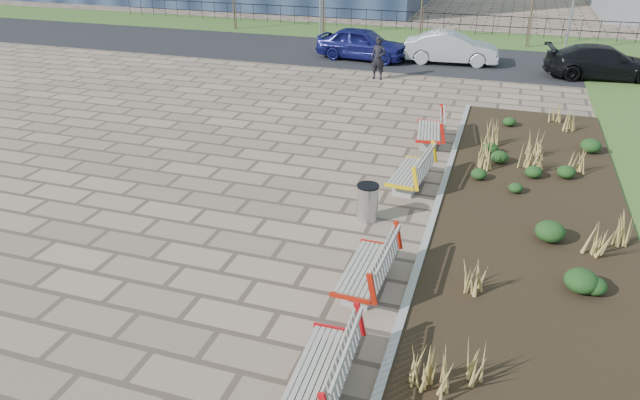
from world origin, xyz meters
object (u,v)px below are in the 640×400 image
(litter_bin, at_px, (367,203))
(bench_d, at_px, (429,129))
(bench_b, at_px, (365,266))
(bench_a, at_px, (318,366))
(bench_c, at_px, (410,170))
(car_silver, at_px, (451,48))
(car_black, at_px, (603,62))
(pedestrian, at_px, (378,58))
(car_blue, at_px, (362,44))

(litter_bin, bearing_deg, bench_d, 83.62)
(bench_b, xyz_separation_m, bench_d, (0.00, 8.46, 0.00))
(bench_a, xyz_separation_m, bench_d, (0.00, 11.41, 0.00))
(bench_a, xyz_separation_m, bench_b, (0.00, 2.95, 0.00))
(bench_b, distance_m, litter_bin, 2.84)
(bench_c, height_order, car_silver, car_silver)
(litter_bin, height_order, car_black, car_black)
(bench_d, relative_size, pedestrian, 1.12)
(bench_c, relative_size, car_blue, 0.45)
(bench_c, bearing_deg, bench_a, -84.64)
(bench_b, height_order, litter_bin, bench_b)
(car_black, bearing_deg, pedestrian, 101.04)
(bench_a, height_order, bench_d, same)
(bench_b, height_order, car_silver, car_silver)
(bench_c, height_order, litter_bin, bench_c)
(car_black, bearing_deg, car_silver, 75.51)
(bench_d, relative_size, car_silver, 0.46)
(bench_a, bearing_deg, bench_d, 88.39)
(bench_a, relative_size, bench_b, 1.00)
(litter_bin, distance_m, car_blue, 17.24)
(car_blue, height_order, car_black, car_blue)
(litter_bin, relative_size, pedestrian, 0.48)
(pedestrian, relative_size, car_black, 0.37)
(bench_a, relative_size, car_silver, 0.46)
(bench_b, bearing_deg, car_black, 73.91)
(car_black, bearing_deg, bench_c, 148.73)
(car_blue, bearing_deg, bench_a, -160.57)
(bench_d, bearing_deg, bench_a, -97.56)
(pedestrian, bearing_deg, litter_bin, -71.88)
(bench_c, height_order, car_blue, car_blue)
(litter_bin, xyz_separation_m, car_silver, (0.02, 17.19, 0.32))
(car_silver, bearing_deg, bench_d, 178.69)
(bench_b, height_order, pedestrian, pedestrian)
(bench_b, bearing_deg, bench_d, 91.95)
(bench_a, relative_size, car_black, 0.42)
(pedestrian, bearing_deg, bench_a, -73.53)
(bench_a, distance_m, pedestrian, 19.15)
(pedestrian, distance_m, car_silver, 4.93)
(pedestrian, height_order, car_black, pedestrian)
(bench_a, xyz_separation_m, bench_c, (0.00, 7.93, 0.00))
(car_blue, height_order, car_silver, car_blue)
(pedestrian, bearing_deg, car_silver, 61.90)
(bench_d, bearing_deg, car_black, 52.16)
(bench_b, relative_size, car_black, 0.42)
(car_silver, relative_size, car_black, 0.91)
(bench_d, bearing_deg, pedestrian, 106.96)
(bench_c, xyz_separation_m, litter_bin, (-0.64, -2.21, -0.05))
(bench_d, xyz_separation_m, car_black, (6.23, 10.67, 0.25))
(litter_bin, bearing_deg, car_silver, 89.92)
(bench_b, bearing_deg, pedestrian, 104.00)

